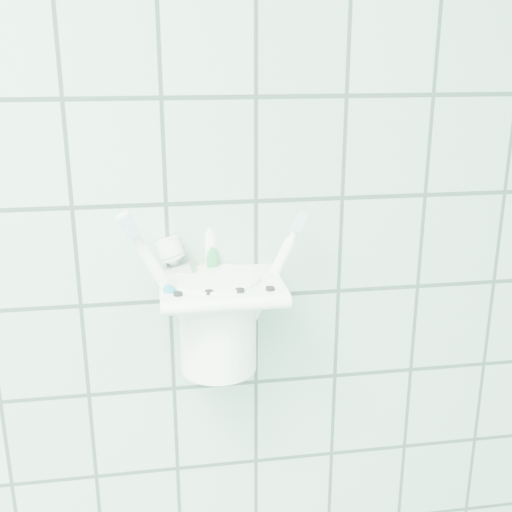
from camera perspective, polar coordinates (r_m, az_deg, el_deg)
The scene contains 6 objects.
holder_bracket at distance 0.69m, azimuth -3.13°, elevation -2.90°, with size 0.13×0.11×0.04m.
cup at distance 0.71m, azimuth -3.43°, elevation -5.68°, with size 0.09×0.09×0.11m.
toothbrush_pink at distance 0.68m, azimuth -3.67°, elevation -2.08°, with size 0.09×0.03×0.20m.
toothbrush_blue at distance 0.71m, azimuth -3.95°, elevation -0.90°, with size 0.02×0.05×0.21m.
toothbrush_orange at distance 0.70m, azimuth -2.05°, elevation -2.10°, with size 0.08×0.02×0.18m.
toothpaste_tube at distance 0.71m, azimuth -4.25°, elevation -2.87°, with size 0.07×0.04×0.15m.
Camera 1 is at (0.59, 0.51, 1.53)m, focal length 45.00 mm.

